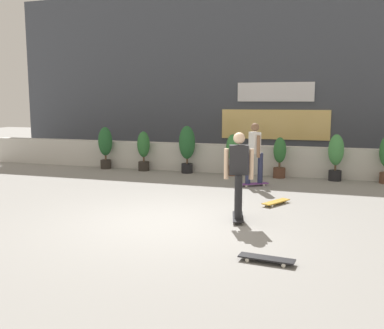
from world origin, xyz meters
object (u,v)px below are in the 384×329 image
at_px(potted_plant_2, 187,146).
at_px(potted_plant_3, 233,153).
at_px(skateboard_near_camera, 267,258).
at_px(skateboard_aside, 276,202).
at_px(skater_far_right, 255,151).
at_px(potted_plant_4, 280,156).
at_px(potted_plant_5, 336,155).
at_px(potted_plant_0, 105,145).
at_px(potted_plant_1, 144,149).
at_px(skater_by_wall_left, 239,172).

xyz_separation_m(potted_plant_2, potted_plant_3, (1.47, -0.00, -0.18)).
distance_m(skateboard_near_camera, skateboard_aside, 3.60).
xyz_separation_m(potted_plant_3, skater_far_right, (0.93, -1.51, 0.25)).
xyz_separation_m(potted_plant_4, potted_plant_5, (1.58, -0.00, 0.11)).
relative_size(potted_plant_0, potted_plant_3, 1.11).
distance_m(potted_plant_2, skateboard_aside, 4.82).
distance_m(potted_plant_4, skateboard_near_camera, 7.12).
distance_m(potted_plant_5, skateboard_near_camera, 7.16).
distance_m(potted_plant_0, potted_plant_5, 7.38).
bearing_deg(potted_plant_0, skateboard_aside, -29.54).
distance_m(potted_plant_0, skateboard_near_camera, 9.58).
bearing_deg(potted_plant_1, potted_plant_2, 0.00).
relative_size(potted_plant_4, skateboard_near_camera, 1.48).
xyz_separation_m(potted_plant_0, potted_plant_3, (4.37, -0.00, -0.11)).
bearing_deg(potted_plant_5, skater_far_right, -144.15).
relative_size(potted_plant_2, potted_plant_3, 1.18).
relative_size(skateboard_near_camera, skateboard_aside, 1.02).
xyz_separation_m(potted_plant_3, potted_plant_5, (3.01, 0.00, 0.06)).
bearing_deg(potted_plant_0, potted_plant_5, -0.00).
bearing_deg(skateboard_near_camera, potted_plant_2, 116.60).
bearing_deg(potted_plant_3, potted_plant_1, 180.00).
height_order(potted_plant_2, skater_far_right, skater_far_right).
height_order(potted_plant_0, potted_plant_5, potted_plant_0).
xyz_separation_m(potted_plant_2, skateboard_near_camera, (3.54, -7.06, -0.81)).
height_order(potted_plant_0, skater_by_wall_left, skater_by_wall_left).
distance_m(potted_plant_1, skateboard_near_camera, 8.70).
xyz_separation_m(potted_plant_5, skater_by_wall_left, (-1.79, -4.99, 0.19)).
bearing_deg(potted_plant_5, potted_plant_1, 180.00).
bearing_deg(potted_plant_4, potted_plant_5, -0.00).
bearing_deg(potted_plant_3, potted_plant_5, 0.00).
distance_m(potted_plant_1, skater_by_wall_left, 6.52).
bearing_deg(potted_plant_3, skater_by_wall_left, -76.29).
bearing_deg(skater_far_right, skateboard_aside, -67.05).
distance_m(skater_far_right, skateboard_near_camera, 5.74).
height_order(potted_plant_0, potted_plant_3, potted_plant_0).
distance_m(potted_plant_4, potted_plant_5, 1.59).
relative_size(potted_plant_1, potted_plant_4, 1.07).
distance_m(potted_plant_1, potted_plant_5, 5.98).
distance_m(potted_plant_2, skater_far_right, 2.84).
bearing_deg(skater_far_right, potted_plant_1, 158.88).
relative_size(potted_plant_1, potted_plant_5, 0.96).
relative_size(skater_far_right, skateboard_near_camera, 2.08).
height_order(potted_plant_5, skateboard_aside, potted_plant_5).
height_order(potted_plant_2, potted_plant_3, potted_plant_2).
height_order(potted_plant_3, potted_plant_4, potted_plant_3).
bearing_deg(potted_plant_4, skater_far_right, -108.39).
bearing_deg(skateboard_aside, skater_far_right, 112.95).
relative_size(potted_plant_3, skater_far_right, 0.75).
height_order(potted_plant_5, skater_far_right, skater_far_right).
bearing_deg(potted_plant_1, potted_plant_0, 180.00).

